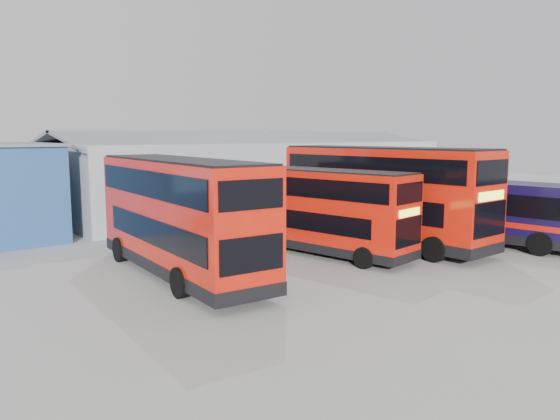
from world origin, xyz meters
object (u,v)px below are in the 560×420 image
(double_decker_centre, at_px, (320,212))
(single_decker_blue, at_px, (486,212))
(maintenance_shed, at_px, (254,173))
(double_decker_left, at_px, (180,218))
(double_decker_right, at_px, (382,196))

(double_decker_centre, height_order, single_decker_blue, double_decker_centre)
(maintenance_shed, xyz_separation_m, double_decker_centre, (-7.72, -15.69, -0.62))
(maintenance_shed, bearing_deg, double_decker_left, -134.13)
(double_decker_centre, xyz_separation_m, single_decker_blue, (8.59, -3.41, -0.39))
(maintenance_shed, relative_size, double_decker_centre, 3.17)
(double_decker_left, height_order, single_decker_blue, double_decker_left)
(double_decker_centre, height_order, double_decker_right, double_decker_right)
(single_decker_blue, bearing_deg, double_decker_left, -18.43)
(maintenance_shed, distance_m, double_decker_centre, 17.49)
(maintenance_shed, bearing_deg, double_decker_centre, -116.19)
(double_decker_left, xyz_separation_m, single_decker_blue, (15.68, -3.84, -0.72))
(double_decker_left, xyz_separation_m, double_decker_right, (11.03, -0.85, 0.15))
(maintenance_shed, xyz_separation_m, double_decker_right, (-3.77, -16.11, -0.14))
(double_decker_left, distance_m, single_decker_blue, 16.16)
(maintenance_shed, relative_size, double_decker_left, 2.73)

